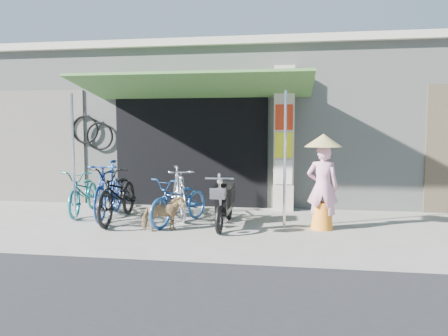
% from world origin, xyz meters
% --- Properties ---
extents(ground, '(80.00, 80.00, 0.00)m').
position_xyz_m(ground, '(0.00, 0.00, 0.00)').
color(ground, gray).
rests_on(ground, ground).
extents(bicycle_shop, '(12.30, 5.30, 3.66)m').
position_xyz_m(bicycle_shop, '(-0.00, 5.09, 1.83)').
color(bicycle_shop, gray).
rests_on(bicycle_shop, ground).
extents(shop_pillar, '(0.42, 0.44, 3.00)m').
position_xyz_m(shop_pillar, '(0.85, 2.45, 1.50)').
color(shop_pillar, beige).
rests_on(shop_pillar, ground).
extents(awning, '(4.60, 1.88, 2.72)m').
position_xyz_m(awning, '(-0.90, 1.63, 2.51)').
color(awning, '#3B692F').
rests_on(awning, ground).
extents(neighbour_left, '(2.60, 0.06, 2.60)m').
position_xyz_m(neighbour_left, '(-5.00, 2.59, 1.30)').
color(neighbour_left, '#6B665B').
rests_on(neighbour_left, ground).
extents(bike_teal, '(0.86, 1.78, 0.90)m').
position_xyz_m(bike_teal, '(-3.11, 1.34, 0.45)').
color(bike_teal, '#197270').
rests_on(bike_teal, ground).
extents(bike_blue, '(0.77, 1.89, 1.10)m').
position_xyz_m(bike_blue, '(-2.44, 1.02, 0.55)').
color(bike_blue, '#22469C').
rests_on(bike_blue, ground).
extents(bike_black, '(0.82, 2.01, 1.03)m').
position_xyz_m(bike_black, '(-2.15, 0.79, 0.52)').
color(bike_black, black).
rests_on(bike_black, ground).
extents(bike_silver, '(1.06, 1.70, 0.99)m').
position_xyz_m(bike_silver, '(-1.13, 1.29, 0.50)').
color(bike_silver, silver).
rests_on(bike_silver, ground).
extents(bike_navy, '(1.13, 1.72, 0.86)m').
position_xyz_m(bike_navy, '(-0.96, 0.73, 0.43)').
color(bike_navy, '#1E4B8B').
rests_on(bike_navy, ground).
extents(street_dog, '(0.76, 0.60, 0.58)m').
position_xyz_m(street_dog, '(-1.09, 0.13, 0.29)').
color(street_dog, tan).
rests_on(street_dog, ground).
extents(moped, '(0.46, 1.64, 0.93)m').
position_xyz_m(moped, '(-0.14, 0.68, 0.42)').
color(moped, black).
rests_on(moped, ground).
extents(nun, '(0.64, 0.64, 1.63)m').
position_xyz_m(nun, '(1.54, 0.71, 0.82)').
color(nun, pink).
rests_on(nun, ground).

